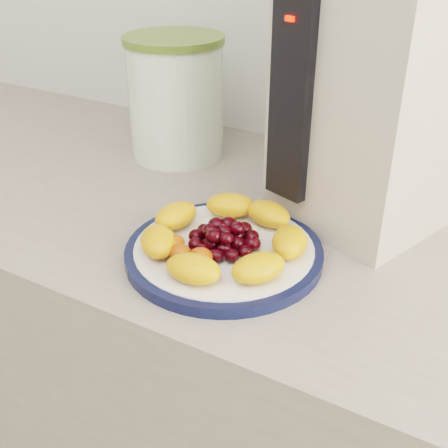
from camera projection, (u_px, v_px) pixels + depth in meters
The scene contains 10 objects.
counter at pixel (247, 418), 1.07m from camera, with size 3.50×0.60×0.90m, color #9E9183.
cabinet_face at pixel (247, 429), 1.08m from camera, with size 3.48×0.58×0.84m, color olive.
plate_rim at pixel (224, 252), 0.73m from camera, with size 0.26×0.26×0.01m, color #0F1639.
plate_face at pixel (224, 252), 0.73m from camera, with size 0.23×0.23×0.02m, color white.
canister at pixel (176, 101), 0.99m from camera, with size 0.17×0.17×0.20m, color #446F1A.
canister_lid at pixel (173, 39), 0.94m from camera, with size 0.17×0.17×0.01m, color olive.
appliance_body at pixel (392, 92), 0.77m from camera, with size 0.20×0.28×0.36m, color beige.
appliance_panel at pixel (292, 101), 0.71m from camera, with size 0.06×0.02×0.26m, color black.
appliance_led at pixel (290, 19), 0.66m from camera, with size 0.01×0.01×0.01m, color #FF0C05.
fruit_plate at pixel (222, 236), 0.71m from camera, with size 0.22×0.22×0.03m.
Camera 1 is at (0.33, 0.53, 1.30)m, focal length 45.00 mm.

